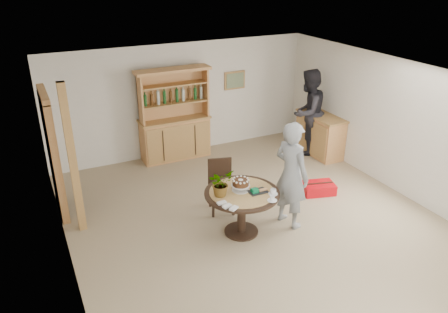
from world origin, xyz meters
TOP-DOWN VIEW (x-y plane):
  - ground at (0.00, 0.00)m, footprint 7.00×7.00m
  - room_shell at (0.00, 0.01)m, footprint 6.04×7.04m
  - doorway at (-2.93, 2.00)m, footprint 0.13×1.10m
  - pine_post at (-2.70, 1.20)m, footprint 0.12×0.12m
  - hutch at (-0.30, 3.24)m, footprint 1.62×0.54m
  - sideboard at (2.74, 2.00)m, footprint 0.54×1.26m
  - dining_table at (-0.37, -0.05)m, footprint 1.20×1.20m
  - dining_chair at (-0.35, 0.77)m, footprint 0.52×0.52m
  - birthday_cake at (-0.37, -0.00)m, footprint 0.30×0.30m
  - flower_vase at (-0.72, -0.00)m, footprint 0.47×0.44m
  - gift_tray at (-0.15, -0.18)m, footprint 0.30×0.20m
  - coffee_cup_a at (0.03, -0.33)m, footprint 0.15×0.15m
  - coffee_cup_b at (-0.09, -0.50)m, footprint 0.15×0.15m
  - napkins at (-0.78, -0.37)m, footprint 0.24×0.33m
  - teen_boy at (0.48, -0.15)m, footprint 0.59×0.75m
  - adult_person at (2.50, 2.21)m, footprint 1.16×1.04m
  - red_suitcase at (1.59, 0.48)m, footprint 0.68×0.54m

SIDE VIEW (x-z plane):
  - ground at x=0.00m, z-range 0.00..0.00m
  - red_suitcase at x=1.59m, z-range 0.00..0.21m
  - sideboard at x=2.74m, z-range 0.00..0.94m
  - dining_chair at x=-0.35m, z-range 0.06..1.01m
  - dining_table at x=-0.37m, z-range 0.22..0.98m
  - hutch at x=-0.30m, z-range -0.33..1.71m
  - napkins at x=-0.78m, z-range 0.76..0.79m
  - gift_tray at x=-0.15m, z-range 0.75..0.83m
  - coffee_cup_b at x=-0.09m, z-range 0.75..0.84m
  - coffee_cup_a at x=0.03m, z-range 0.76..0.84m
  - birthday_cake at x=-0.37m, z-range 0.78..0.98m
  - teen_boy at x=0.48m, z-range 0.00..1.82m
  - flower_vase at x=-0.72m, z-range 0.76..1.18m
  - adult_person at x=2.50m, z-range 0.00..1.95m
  - doorway at x=-2.93m, z-range 0.02..2.20m
  - pine_post at x=-2.70m, z-range 0.00..2.50m
  - room_shell at x=0.00m, z-range 0.48..3.00m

